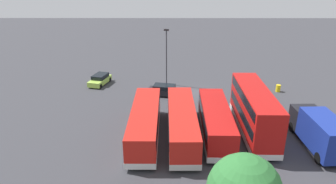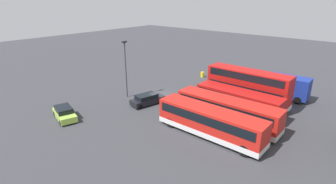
{
  "view_description": "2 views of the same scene",
  "coord_description": "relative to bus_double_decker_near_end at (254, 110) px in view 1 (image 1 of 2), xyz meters",
  "views": [
    {
      "loc": [
        2.86,
        37.29,
        15.06
      ],
      "look_at": [
        2.99,
        2.01,
        1.02
      ],
      "focal_mm": 32.47,
      "sensor_mm": 36.0,
      "label": 1
    },
    {
      "loc": [
        26.03,
        23.73,
        13.51
      ],
      "look_at": [
        0.39,
        1.71,
        1.17
      ],
      "focal_mm": 28.16,
      "sensor_mm": 36.0,
      "label": 2
    }
  ],
  "objects": [
    {
      "name": "car_hatchback_silver",
      "position": [
        8.77,
        -9.76,
        -1.75
      ],
      "size": [
        4.82,
        2.67,
        1.43
      ],
      "color": "black",
      "rests_on": "ground"
    },
    {
      "name": "car_small_green",
      "position": [
        18.17,
        -14.0,
        -1.75
      ],
      "size": [
        2.8,
        4.46,
        1.43
      ],
      "color": "#A5D14C",
      "rests_on": "ground"
    },
    {
      "name": "bus_single_deck_third",
      "position": [
        7.06,
        0.93,
        -0.82
      ],
      "size": [
        2.75,
        11.86,
        2.95
      ],
      "color": "red",
      "rests_on": "ground"
    },
    {
      "name": "ground_plane",
      "position": [
        5.44,
        -10.42,
        -2.45
      ],
      "size": [
        140.0,
        140.0,
        0.0
      ],
      "primitive_type": "plane",
      "color": "#38383D"
    },
    {
      "name": "bus_double_decker_near_end",
      "position": [
        0.0,
        0.0,
        0.0
      ],
      "size": [
        2.74,
        10.87,
        4.55
      ],
      "color": "#B71411",
      "rests_on": "ground"
    },
    {
      "name": "bus_single_deck_fourth",
      "position": [
        10.6,
        0.95,
        -0.83
      ],
      "size": [
        2.62,
        11.52,
        2.95
      ],
      "color": "red",
      "rests_on": "ground"
    },
    {
      "name": "bus_single_deck_second",
      "position": [
        3.78,
        0.61,
        -0.83
      ],
      "size": [
        2.82,
        10.54,
        2.95
      ],
      "color": "#B71411",
      "rests_on": "ground"
    },
    {
      "name": "box_truck_blue",
      "position": [
        -5.31,
        2.65,
        -0.74
      ],
      "size": [
        2.73,
        7.57,
        3.2
      ],
      "color": "navy",
      "rests_on": "ground"
    },
    {
      "name": "lamp_post_tall",
      "position": [
        8.67,
        -13.93,
        2.19
      ],
      "size": [
        0.7,
        0.3,
        7.91
      ],
      "color": "#38383D",
      "rests_on": "ground"
    },
    {
      "name": "waste_bin_yellow",
      "position": [
        -6.35,
        -11.17,
        -1.97
      ],
      "size": [
        0.6,
        0.6,
        0.95
      ],
      "primitive_type": "cylinder",
      "color": "yellow",
      "rests_on": "ground"
    }
  ]
}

